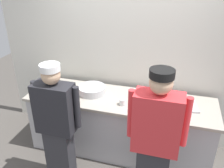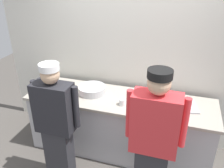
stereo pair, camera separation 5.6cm
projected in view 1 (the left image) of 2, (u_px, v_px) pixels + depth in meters
ground_plane at (112, 167)px, 3.33m from camera, size 9.00×9.00×0.00m
wall_back at (129, 57)px, 3.53m from camera, size 4.07×0.10×2.61m
prep_counter at (119, 125)px, 3.47m from camera, size 2.60×0.76×0.88m
chef_near_left at (57, 124)px, 2.80m from camera, size 0.59×0.24×1.61m
chef_center at (155, 141)px, 2.44m from camera, size 0.61×0.24×1.70m
plate_stack_front at (154, 98)px, 3.23m from camera, size 0.20×0.20×0.06m
mixing_bowl_steel at (92, 90)px, 3.40m from camera, size 0.39×0.39×0.10m
sheet_tray at (181, 105)px, 3.09m from camera, size 0.46×0.40×0.02m
squeeze_bottle_primary at (66, 88)px, 3.39m from camera, size 0.06×0.06×0.18m
squeeze_bottle_secondary at (70, 94)px, 3.21m from camera, size 0.05×0.05×0.18m
ramekin_yellow_sauce at (42, 92)px, 3.40m from camera, size 0.08×0.08×0.04m
ramekin_green_sauce at (63, 95)px, 3.31m from camera, size 0.11×0.11×0.04m
ramekin_red_sauce at (54, 93)px, 3.37m from camera, size 0.10×0.10×0.05m
deli_cup at (123, 102)px, 3.11m from camera, size 0.09×0.09×0.08m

